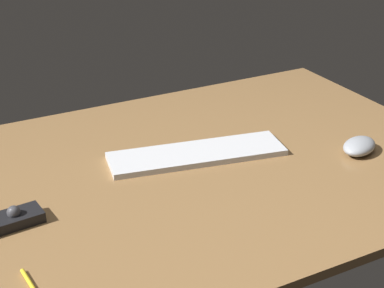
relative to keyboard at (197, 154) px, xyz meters
The scene contains 4 objects.
desk 12.26cm from the keyboard, 161.62° to the right, with size 140.00×84.00×2.00cm, color olive.
keyboard is the anchor object (origin of this frame).
computer_mouse 36.98cm from the keyboard, 24.61° to the right, with size 9.92×6.43×3.25cm, color #999EA5.
media_remote 45.69cm from the keyboard, 169.21° to the right, with size 15.61×6.70×3.78cm.
Camera 1 is at (-45.80, -102.99, 64.61)cm, focal length 56.69 mm.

